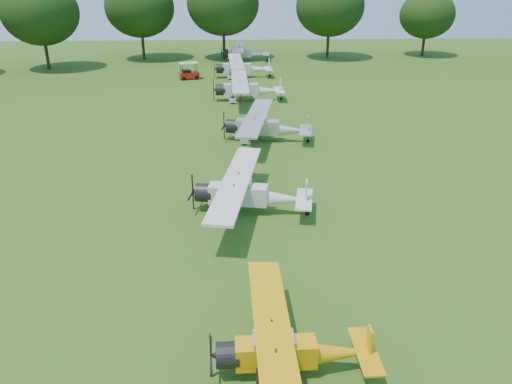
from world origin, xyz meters
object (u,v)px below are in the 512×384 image
aircraft_6 (241,67)px  golf_cart (189,74)px  aircraft_7 (244,52)px  aircraft_4 (264,125)px  aircraft_5 (246,88)px  aircraft_3 (247,192)px  aircraft_2 (289,349)px

aircraft_6 → golf_cart: 6.87m
aircraft_7 → golf_cart: (-7.41, -13.86, -0.68)m
aircraft_4 → aircraft_5: 13.98m
aircraft_3 → aircraft_4: bearing=92.1°
aircraft_6 → aircraft_7: 13.13m
aircraft_4 → aircraft_7: 39.72m
aircraft_3 → aircraft_5: (0.70, 27.13, 0.12)m
aircraft_4 → aircraft_6: aircraft_6 is taller
aircraft_6 → aircraft_5: bearing=-90.8°
aircraft_5 → golf_cart: size_ratio=4.42×
aircraft_3 → golf_cart: bearing=109.1°
aircraft_4 → golf_cart: 27.12m
aircraft_3 → golf_cart: 39.57m
aircraft_2 → aircraft_3: (-1.03, 12.73, 0.22)m
aircraft_3 → aircraft_4: 13.31m
aircraft_5 → aircraft_7: size_ratio=1.02×
aircraft_4 → aircraft_7: aircraft_7 is taller
aircraft_2 → aircraft_7: aircraft_7 is taller
aircraft_4 → aircraft_5: bearing=104.3°
aircraft_4 → golf_cart: aircraft_4 is taller
aircraft_3 → aircraft_6: bearing=99.2°
aircraft_7 → aircraft_2: bearing=-86.7°
aircraft_6 → golf_cart: aircraft_6 is taller
golf_cart → aircraft_3: bearing=-97.5°
aircraft_3 → aircraft_7: size_ratio=0.94×
aircraft_4 → aircraft_7: bearing=101.0°
aircraft_2 → aircraft_7: bearing=89.0°
aircraft_3 → aircraft_5: bearing=98.3°
aircraft_5 → golf_cart: (-7.09, 11.92, -0.71)m
aircraft_3 → aircraft_6: 39.80m
aircraft_2 → aircraft_3: 12.77m
aircraft_5 → aircraft_4: bearing=-86.0°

